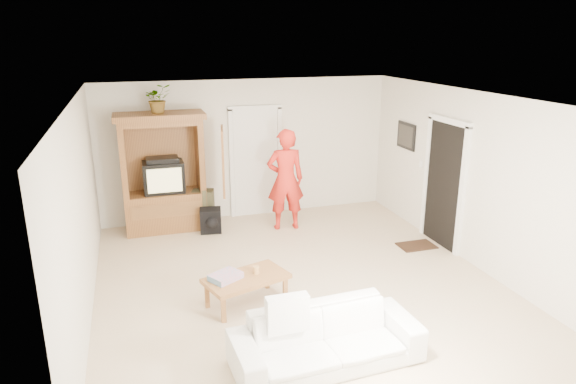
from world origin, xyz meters
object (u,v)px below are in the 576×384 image
at_px(armoire, 165,180).
at_px(coffee_table, 246,280).
at_px(man, 285,180).
at_px(sofa, 326,339).

relative_size(armoire, coffee_table, 1.78).
distance_m(man, coffee_table, 2.86).
relative_size(man, sofa, 0.91).
bearing_deg(sofa, armoire, 102.89).
bearing_deg(armoire, man, -16.25).
bearing_deg(coffee_table, sofa, -88.45).
xyz_separation_m(man, sofa, (-0.76, -3.97, -0.62)).
xyz_separation_m(man, coffee_table, (-1.29, -2.49, -0.57)).
relative_size(man, coffee_table, 1.55).
bearing_deg(sofa, man, 76.39).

